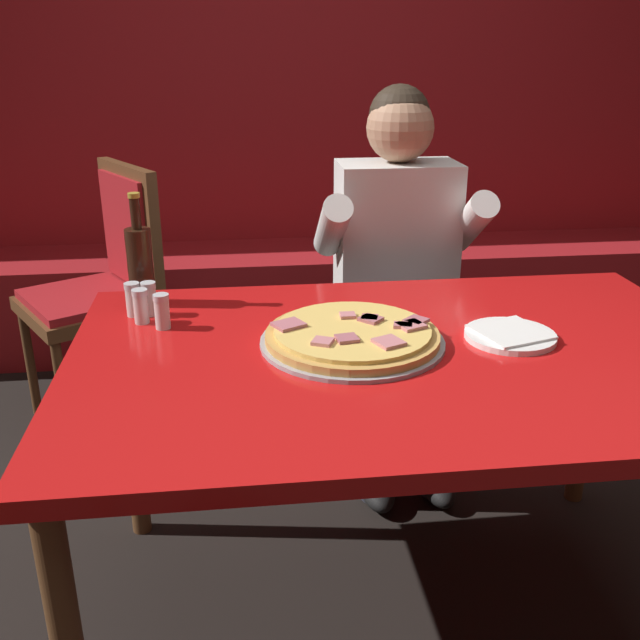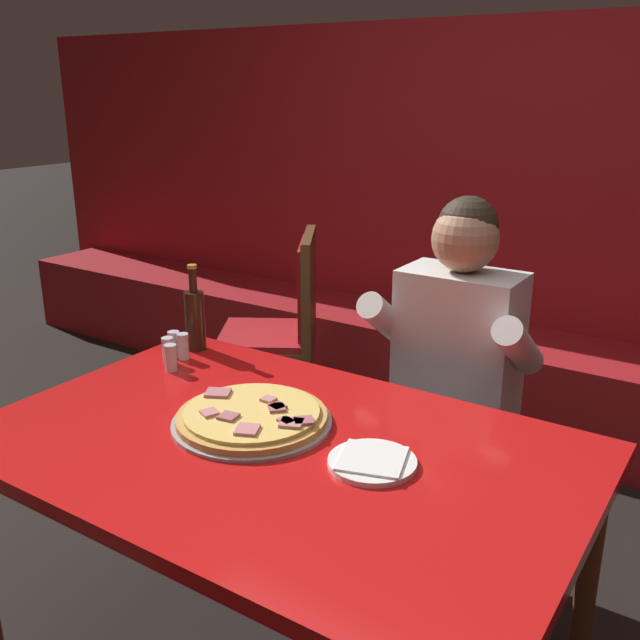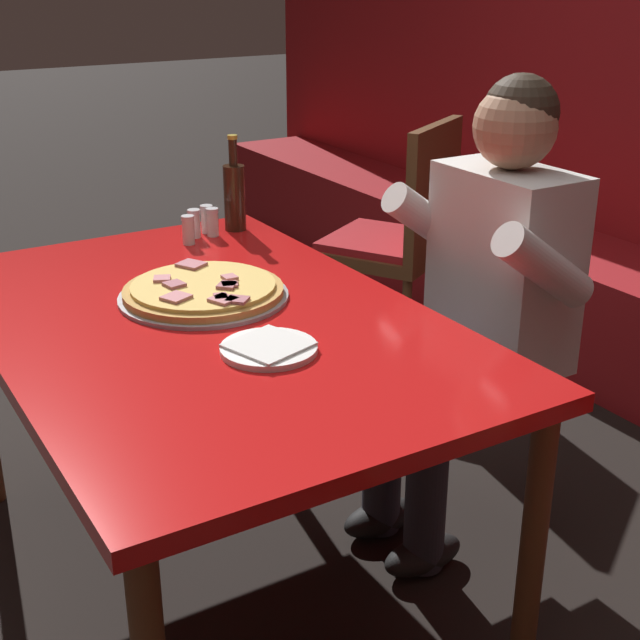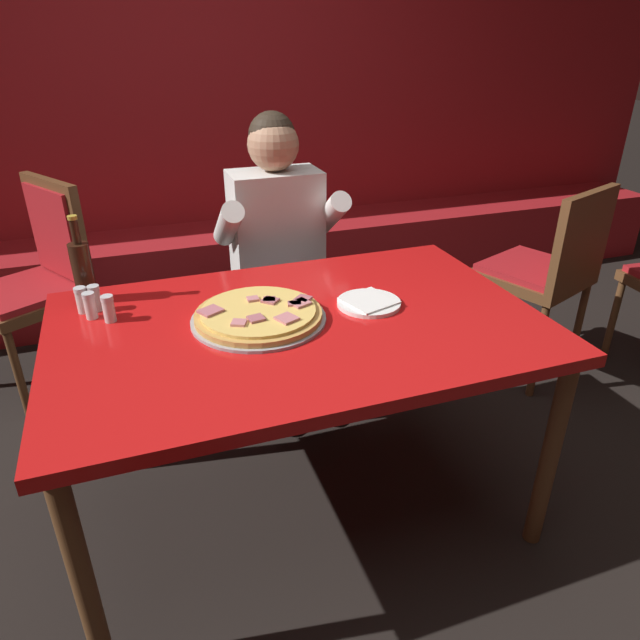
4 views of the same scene
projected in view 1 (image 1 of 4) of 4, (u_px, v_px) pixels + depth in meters
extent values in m
plane|color=black|center=(394.00, 611.00, 1.87)|extent=(24.00, 24.00, 0.00)
cube|color=#A3191E|center=(307.00, 137.00, 3.54)|extent=(6.80, 0.16, 1.90)
cube|color=#A3191E|center=(314.00, 295.00, 3.50)|extent=(6.46, 0.48, 0.46)
cylinder|color=brown|center=(131.00, 428.00, 2.05)|extent=(0.06, 0.06, 0.71)
cylinder|color=brown|center=(588.00, 401.00, 2.21)|extent=(0.06, 0.06, 0.71)
cube|color=red|center=(406.00, 358.00, 1.60)|extent=(1.50, 0.97, 0.04)
cylinder|color=#9E9EA3|center=(352.00, 342.00, 1.62)|extent=(0.42, 0.42, 0.01)
cylinder|color=#C69347|center=(352.00, 336.00, 1.62)|extent=(0.40, 0.40, 0.02)
cylinder|color=#E5BC5B|center=(352.00, 330.00, 1.61)|extent=(0.36, 0.36, 0.01)
cube|color=#A85B66|center=(370.00, 318.00, 1.66)|extent=(0.05, 0.05, 0.01)
cube|color=#C6757A|center=(348.00, 315.00, 1.67)|extent=(0.04, 0.03, 0.01)
cube|color=#A85B66|center=(416.00, 321.00, 1.64)|extent=(0.07, 0.07, 0.01)
cube|color=#C6757A|center=(323.00, 341.00, 1.53)|extent=(0.06, 0.06, 0.01)
cube|color=#C6757A|center=(389.00, 342.00, 1.53)|extent=(0.07, 0.08, 0.01)
cube|color=#C6757A|center=(411.00, 325.00, 1.62)|extent=(0.07, 0.07, 0.01)
cube|color=#A85B66|center=(347.00, 338.00, 1.54)|extent=(0.05, 0.05, 0.01)
cube|color=#B76670|center=(405.00, 325.00, 1.62)|extent=(0.05, 0.04, 0.01)
cube|color=#B76670|center=(289.00, 325.00, 1.62)|extent=(0.08, 0.08, 0.01)
cube|color=#A85B66|center=(371.00, 319.00, 1.65)|extent=(0.06, 0.06, 0.01)
cylinder|color=white|center=(510.00, 336.00, 1.65)|extent=(0.21, 0.21, 0.01)
cube|color=white|center=(510.00, 332.00, 1.65)|extent=(0.19, 0.19, 0.01)
cylinder|color=black|center=(141.00, 267.00, 1.84)|extent=(0.07, 0.07, 0.20)
cylinder|color=black|center=(135.00, 213.00, 1.79)|extent=(0.03, 0.03, 0.08)
cylinder|color=#B29933|center=(134.00, 195.00, 1.77)|extent=(0.03, 0.03, 0.01)
cylinder|color=silver|center=(133.00, 302.00, 1.78)|extent=(0.04, 0.04, 0.07)
cylinder|color=#B23323|center=(134.00, 307.00, 1.78)|extent=(0.03, 0.03, 0.04)
cylinder|color=silver|center=(132.00, 286.00, 1.76)|extent=(0.04, 0.04, 0.01)
cylinder|color=silver|center=(149.00, 301.00, 1.78)|extent=(0.04, 0.04, 0.07)
cylinder|color=silver|center=(150.00, 307.00, 1.79)|extent=(0.03, 0.03, 0.04)
cylinder|color=silver|center=(148.00, 285.00, 1.77)|extent=(0.04, 0.04, 0.01)
cylinder|color=silver|center=(141.00, 309.00, 1.73)|extent=(0.04, 0.04, 0.07)
cylinder|color=#516B33|center=(142.00, 314.00, 1.74)|extent=(0.03, 0.03, 0.04)
cylinder|color=silver|center=(140.00, 292.00, 1.72)|extent=(0.04, 0.04, 0.01)
cylinder|color=silver|center=(162.00, 314.00, 1.70)|extent=(0.04, 0.04, 0.07)
cylinder|color=#28231E|center=(163.00, 320.00, 1.70)|extent=(0.03, 0.03, 0.04)
cylinder|color=silver|center=(161.00, 297.00, 1.68)|extent=(0.04, 0.04, 0.01)
ellipsoid|color=black|center=(377.00, 488.00, 2.31)|extent=(0.11, 0.24, 0.09)
ellipsoid|color=black|center=(437.00, 484.00, 2.33)|extent=(0.11, 0.24, 0.09)
cylinder|color=#282833|center=(378.00, 438.00, 2.24)|extent=(0.11, 0.11, 0.43)
cylinder|color=#282833|center=(440.00, 434.00, 2.26)|extent=(0.11, 0.11, 0.43)
cube|color=#282833|center=(406.00, 343.00, 2.24)|extent=(0.34, 0.40, 0.12)
cube|color=silver|center=(396.00, 243.00, 2.33)|extent=(0.38, 0.22, 0.52)
cylinder|color=silver|center=(332.00, 227.00, 2.20)|extent=(0.09, 0.30, 0.25)
cylinder|color=silver|center=(470.00, 223.00, 2.25)|extent=(0.09, 0.30, 0.25)
sphere|color=tan|center=(400.00, 128.00, 2.19)|extent=(0.21, 0.21, 0.21)
sphere|color=#2D2319|center=(400.00, 116.00, 2.19)|extent=(0.19, 0.19, 0.19)
cylinder|color=brown|center=(30.00, 363.00, 2.79)|extent=(0.04, 0.04, 0.44)
cylinder|color=brown|center=(63.00, 399.00, 2.51)|extent=(0.04, 0.04, 0.44)
cylinder|color=brown|center=(122.00, 340.00, 3.00)|extent=(0.04, 0.04, 0.44)
cylinder|color=brown|center=(162.00, 370.00, 2.72)|extent=(0.04, 0.04, 0.44)
cube|color=brown|center=(88.00, 307.00, 2.67)|extent=(0.60, 0.60, 0.05)
cube|color=#A3191E|center=(87.00, 297.00, 2.65)|extent=(0.55, 0.55, 0.03)
cube|color=brown|center=(131.00, 229.00, 2.68)|extent=(0.26, 0.40, 0.48)
cube|color=#A3191E|center=(125.00, 230.00, 2.67)|extent=(0.20, 0.32, 0.41)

